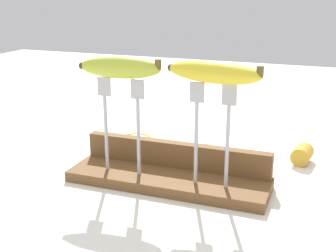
{
  "coord_description": "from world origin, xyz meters",
  "views": [
    {
      "loc": [
        0.28,
        -0.76,
        0.38
      ],
      "look_at": [
        0.0,
        0.0,
        0.12
      ],
      "focal_mm": 48.29,
      "sensor_mm": 36.0,
      "label": 1
    }
  ],
  "objects": [
    {
      "name": "ground_plane",
      "position": [
        0.0,
        0.0,
        0.0
      ],
      "size": [
        3.0,
        3.0,
        0.0
      ],
      "primitive_type": "plane",
      "color": "white"
    },
    {
      "name": "wooden_board",
      "position": [
        0.0,
        0.0,
        0.01
      ],
      "size": [
        0.39,
        0.12,
        0.02
      ],
      "primitive_type": "cube",
      "color": "brown",
      "rests_on": "ground"
    },
    {
      "name": "board_backstop",
      "position": [
        0.0,
        0.05,
        0.05
      ],
      "size": [
        0.39,
        0.02,
        0.05
      ],
      "primitive_type": "cube",
      "color": "brown",
      "rests_on": "wooden_board"
    },
    {
      "name": "fork_stand_left",
      "position": [
        -0.09,
        -0.02,
        0.13
      ],
      "size": [
        0.1,
        0.01,
        0.19
      ],
      "color": "#B2B2B7",
      "rests_on": "wooden_board"
    },
    {
      "name": "fork_stand_right",
      "position": [
        0.09,
        -0.02,
        0.14
      ],
      "size": [
        0.08,
        0.01,
        0.19
      ],
      "color": "#B2B2B7",
      "rests_on": "wooden_board"
    },
    {
      "name": "banana_raised_left",
      "position": [
        -0.09,
        -0.02,
        0.23
      ],
      "size": [
        0.16,
        0.05,
        0.04
      ],
      "color": "#B2C138",
      "rests_on": "fork_stand_left"
    },
    {
      "name": "banana_raised_right",
      "position": [
        0.09,
        -0.02,
        0.23
      ],
      "size": [
        0.18,
        0.07,
        0.04
      ],
      "color": "yellow",
      "rests_on": "fork_stand_right"
    },
    {
      "name": "fork_fallen_near",
      "position": [
        0.1,
        0.21,
        0.0
      ],
      "size": [
        0.16,
        0.09,
        0.01
      ],
      "color": "#B2B2B7",
      "rests_on": "ground"
    },
    {
      "name": "banana_chunk_near",
      "position": [
        0.24,
        0.21,
        0.02
      ],
      "size": [
        0.05,
        0.06,
        0.04
      ],
      "color": "gold",
      "rests_on": "ground"
    },
    {
      "name": "wire_coil",
      "position": [
        -0.18,
        0.23,
        0.0
      ],
      "size": [
        0.08,
        0.08,
        0.01
      ],
      "primitive_type": "torus",
      "color": "gold",
      "rests_on": "ground"
    }
  ]
}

